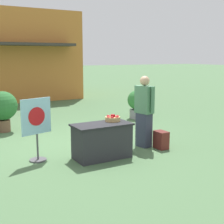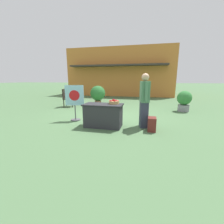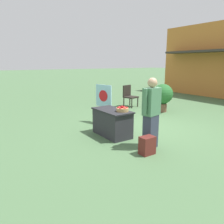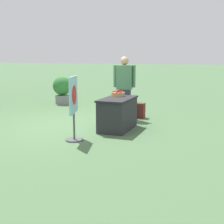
% 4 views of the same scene
% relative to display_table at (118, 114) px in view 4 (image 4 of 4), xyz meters
% --- Properties ---
extents(ground_plane, '(120.00, 120.00, 0.00)m').
position_rel_display_table_xyz_m(ground_plane, '(0.01, 1.31, -0.38)').
color(ground_plane, '#4C7047').
extents(display_table, '(1.26, 0.65, 0.76)m').
position_rel_display_table_xyz_m(display_table, '(0.00, 0.00, 0.00)').
color(display_table, '#2D2D33').
rests_on(display_table, ground_plane).
extents(apple_basket, '(0.33, 0.33, 0.16)m').
position_rel_display_table_xyz_m(apple_basket, '(0.33, 0.11, 0.44)').
color(apple_basket, tan).
rests_on(apple_basket, display_table).
extents(person_visitor, '(0.34, 0.60, 1.72)m').
position_rel_display_table_xyz_m(person_visitor, '(1.29, 0.26, 0.50)').
color(person_visitor, '#33384C').
rests_on(person_visitor, ground_plane).
extents(backpack, '(0.24, 0.34, 0.42)m').
position_rel_display_table_xyz_m(backpack, '(1.55, -0.08, -0.17)').
color(backpack, maroon).
rests_on(backpack, ground_plane).
extents(poster_board, '(0.67, 0.36, 1.33)m').
position_rel_display_table_xyz_m(poster_board, '(-1.26, 0.51, 0.37)').
color(poster_board, '#4C4C51').
rests_on(poster_board, ground_plane).
extents(potted_plant_near_right, '(0.68, 0.68, 1.00)m').
position_rel_display_table_xyz_m(potted_plant_near_right, '(3.13, 3.25, 0.17)').
color(potted_plant_near_right, gray).
rests_on(potted_plant_near_right, ground_plane).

